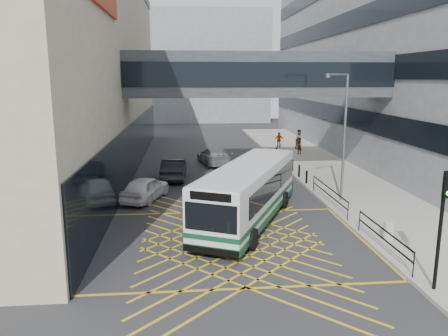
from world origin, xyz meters
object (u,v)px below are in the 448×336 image
object	(u,v)px
traffic_light	(443,214)
pedestrian_a	(299,146)
car_silver	(214,155)
litter_bin	(389,231)
car_dark	(174,169)
street_lamp	(343,130)
pedestrian_b	(299,139)
car_white	(145,188)
bus	(249,191)
pedestrian_c	(279,140)

from	to	relation	value
traffic_light	pedestrian_a	xyz separation A→B (m)	(2.35, 27.13, -1.96)
car_silver	litter_bin	bearing A→B (deg)	98.19
car_dark	street_lamp	distance (m)	12.71
litter_bin	pedestrian_b	xyz separation A→B (m)	(2.60, 25.47, 0.55)
car_white	litter_bin	xyz separation A→B (m)	(11.50, -8.11, -0.16)
pedestrian_a	bus	bearing A→B (deg)	36.13
pedestrian_b	pedestrian_a	bearing A→B (deg)	-142.94
car_dark	pedestrian_a	size ratio (longest dim) A/B	3.15
car_white	car_silver	world-z (taller)	car_silver
car_silver	pedestrian_b	xyz separation A→B (m)	(9.20, 6.64, 0.36)
pedestrian_a	pedestrian_c	distance (m)	4.23
pedestrian_c	car_white	bearing A→B (deg)	64.89
litter_bin	pedestrian_b	bearing A→B (deg)	84.17
car_dark	litter_bin	xyz separation A→B (m)	(9.88, -13.53, -0.18)
car_white	pedestrian_a	xyz separation A→B (m)	(13.28, 14.27, 0.19)
traffic_light	street_lamp	world-z (taller)	street_lamp
bus	pedestrian_a	distance (m)	20.34
car_dark	pedestrian_b	xyz separation A→B (m)	(12.48, 11.94, 0.36)
car_white	pedestrian_b	size ratio (longest dim) A/B	2.40
car_silver	street_lamp	xyz separation A→B (m)	(6.57, -12.49, 3.59)
bus	car_white	size ratio (longest dim) A/B	2.30
car_white	pedestrian_a	world-z (taller)	pedestrian_a
pedestrian_b	bus	bearing A→B (deg)	-149.12
litter_bin	pedestrian_a	world-z (taller)	pedestrian_a
car_white	street_lamp	size ratio (longest dim) A/B	0.63
car_silver	pedestrian_c	xyz separation A→B (m)	(7.33, 7.65, 0.17)
traffic_light	street_lamp	distance (m)	11.20
pedestrian_a	pedestrian_b	distance (m)	3.20
car_dark	car_silver	size ratio (longest dim) A/B	0.98
street_lamp	pedestrian_c	size ratio (longest dim) A/B	4.70
car_dark	litter_bin	world-z (taller)	car_dark
car_white	traffic_light	size ratio (longest dim) A/B	1.11
car_dark	street_lamp	size ratio (longest dim) A/B	0.66
litter_bin	pedestrian_a	bearing A→B (deg)	85.44
traffic_light	pedestrian_c	world-z (taller)	traffic_light
car_silver	street_lamp	bearing A→B (deg)	106.62
car_dark	litter_bin	bearing A→B (deg)	129.14
street_lamp	litter_bin	xyz separation A→B (m)	(0.03, -6.34, -3.78)
street_lamp	traffic_light	bearing A→B (deg)	-116.22
pedestrian_a	pedestrian_c	bearing A→B (deg)	-107.44
bus	car_silver	world-z (taller)	bus
car_dark	pedestrian_c	xyz separation A→B (m)	(10.61, 12.95, 0.18)
traffic_light	bus	bearing A→B (deg)	129.87
traffic_light	street_lamp	xyz separation A→B (m)	(0.54, 11.09, 1.46)
pedestrian_b	pedestrian_c	distance (m)	2.14
car_dark	traffic_light	world-z (taller)	traffic_light
pedestrian_b	pedestrian_c	xyz separation A→B (m)	(-1.87, 1.01, -0.19)
car_dark	car_silver	xyz separation A→B (m)	(3.28, 5.30, 0.01)
pedestrian_c	pedestrian_a	bearing A→B (deg)	113.02
bus	traffic_light	xyz separation A→B (m)	(5.24, -8.28, 1.29)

